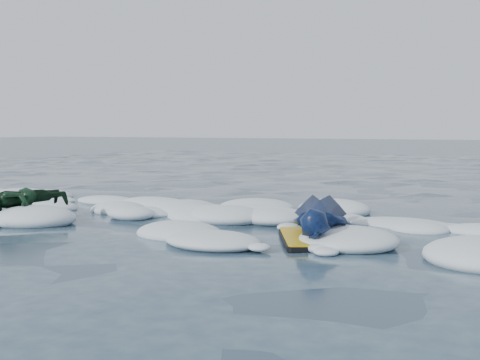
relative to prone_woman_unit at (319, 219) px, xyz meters
The scene contains 4 objects.
ground 1.74m from the prone_woman_unit, behind, with size 120.00×120.00×0.00m, color #1D3245.
foam_band 1.89m from the prone_woman_unit, 155.39° to the left, with size 12.00×3.10×0.30m, color white, non-canonical shape.
prone_woman_unit is the anchor object (origin of this frame).
prone_child_unit 3.79m from the prone_woman_unit, behind, with size 0.94×1.21×0.42m.
Camera 1 is at (3.79, -5.75, 1.18)m, focal length 45.00 mm.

